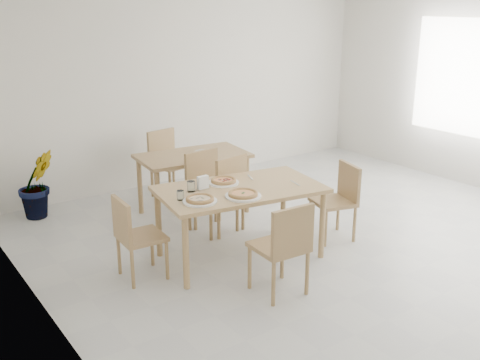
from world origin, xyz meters
TOP-DOWN VIEW (x-y plane):
  - main_table at (-1.04, 0.82)m, footprint 1.73×1.16m
  - chair_south at (-1.18, -0.05)m, footprint 0.45×0.45m
  - chair_north at (-0.90, 1.64)m, footprint 0.50×0.50m
  - chair_west at (-2.12, 1.00)m, footprint 0.42×0.42m
  - chair_east at (0.14, 0.60)m, footprint 0.51×0.51m
  - plate_margherita at (-1.18, 0.57)m, footprint 0.34×0.34m
  - plate_mushroom at (-1.58, 0.69)m, footprint 0.32×0.32m
  - plate_pepperoni at (-1.10, 1.02)m, footprint 0.31×0.31m
  - pizza_margherita at (-1.18, 0.57)m, footprint 0.29×0.29m
  - pizza_mushroom at (-1.58, 0.69)m, footprint 0.33×0.33m
  - pizza_pepperoni at (-1.10, 1.02)m, footprint 0.33×0.33m
  - tumbler_a at (-1.70, 0.85)m, footprint 0.07×0.07m
  - tumbler_b at (-1.50, 0.99)m, footprint 0.08×0.08m
  - napkin_holder at (-1.37, 0.98)m, footprint 0.13×0.07m
  - fork_a at (-0.51, 0.60)m, footprint 0.06×0.20m
  - fork_b at (-0.76, 1.03)m, footprint 0.08×0.18m
  - second_table at (-0.78, 2.18)m, footprint 1.38×0.88m
  - chair_back_s at (-0.80, 1.46)m, footprint 0.53×0.53m
  - chair_back_n at (-0.72, 2.95)m, footprint 0.51×0.51m
  - plate_empty at (-0.62, 2.13)m, footprint 0.29×0.29m
  - potted_plant at (-2.38, 3.15)m, footprint 0.52×0.44m

SIDE VIEW (x-z plane):
  - potted_plant at x=-2.38m, z-range 0.00..0.83m
  - chair_west at x=-2.12m, z-range 0.06..0.87m
  - chair_east at x=0.14m, z-range 0.07..0.90m
  - chair_south at x=-1.18m, z-range 0.07..0.94m
  - chair_back_n at x=-0.72m, z-range 0.07..0.95m
  - chair_north at x=-0.90m, z-range 0.07..0.98m
  - chair_back_s at x=-0.80m, z-range 0.07..0.98m
  - second_table at x=-0.78m, z-range 0.28..1.03m
  - main_table at x=-1.04m, z-range 0.30..1.05m
  - fork_a at x=-0.51m, z-range 0.75..0.76m
  - fork_b at x=-0.76m, z-range 0.75..0.76m
  - plate_margherita at x=-1.18m, z-range 0.75..0.77m
  - plate_mushroom at x=-1.58m, z-range 0.75..0.77m
  - plate_pepperoni at x=-1.10m, z-range 0.75..0.77m
  - plate_empty at x=-0.62m, z-range 0.75..0.77m
  - pizza_margherita at x=-1.18m, z-range 0.76..0.80m
  - pizza_mushroom at x=-1.58m, z-range 0.76..0.80m
  - pizza_pepperoni at x=-1.10m, z-range 0.77..0.80m
  - tumbler_a at x=-1.70m, z-range 0.75..0.84m
  - tumbler_b at x=-1.50m, z-range 0.75..0.85m
  - napkin_holder at x=-1.37m, z-range 0.75..0.89m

